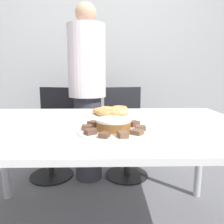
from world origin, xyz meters
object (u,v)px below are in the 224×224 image
person_standing (87,91)px  plate_donuts (111,114)px  office_chair_left (53,134)px  plate_cake (114,131)px  office_chair_right (126,134)px  napkin (12,129)px  frosted_cake (114,124)px

person_standing → plate_donuts: size_ratio=4.62×
office_chair_left → plate_cake: office_chair_left is taller
plate_donuts → office_chair_right: bearing=75.9°
office_chair_left → office_chair_right: 0.76m
office_chair_right → napkin: office_chair_right is taller
person_standing → office_chair_right: bearing=13.6°
office_chair_left → plate_donuts: (0.59, -0.65, 0.34)m
frosted_cake → napkin: (-0.53, 0.05, -0.04)m
office_chair_right → frosted_cake: size_ratio=5.13×
office_chair_left → plate_donuts: bearing=-33.7°
person_standing → office_chair_left: bearing=166.4°
office_chair_right → person_standing: bearing=-176.3°
office_chair_left → plate_cake: bearing=-47.9°
office_chair_left → office_chair_right: bearing=13.9°
napkin → frosted_cake: bearing=-5.0°
plate_donuts → frosted_cake: bearing=-89.1°
office_chair_right → plate_donuts: size_ratio=2.49×
plate_cake → napkin: (-0.53, 0.05, -0.00)m
napkin → plate_donuts: bearing=38.7°
person_standing → office_chair_right: person_standing is taller
office_chair_left → frosted_cake: (0.60, -1.12, 0.37)m
person_standing → napkin: bearing=-107.5°
office_chair_right → plate_donuts: (-0.16, -0.65, 0.34)m
plate_cake → person_standing: bearing=102.3°
office_chair_left → plate_cake: 1.31m
office_chair_right → napkin: 1.32m
office_chair_right → plate_donuts: 0.75m
office_chair_left → frosted_cake: office_chair_left is taller
person_standing → plate_cake: (0.22, -1.03, -0.12)m
office_chair_left → plate_cake: (0.60, -1.12, 0.34)m
office_chair_right → plate_cake: size_ratio=2.46×
plate_cake → frosted_cake: 0.03m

